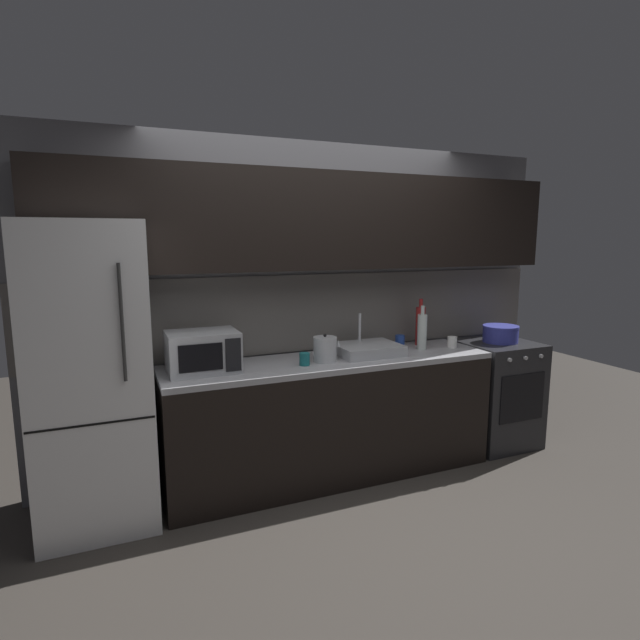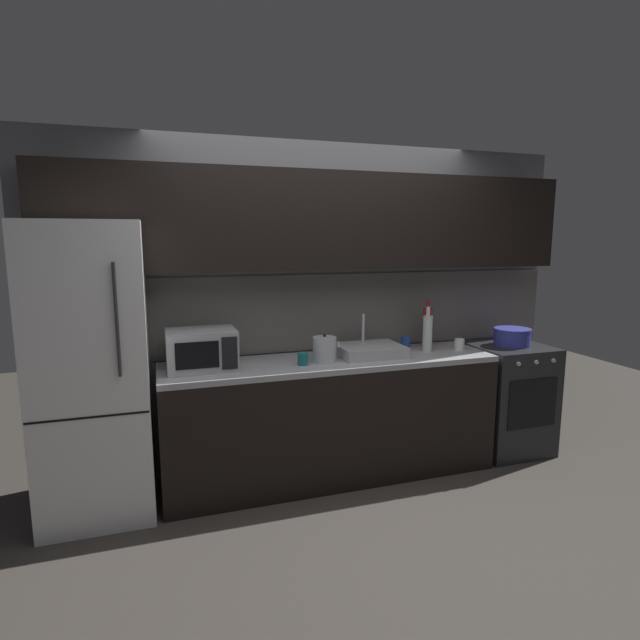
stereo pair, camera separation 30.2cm
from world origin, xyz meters
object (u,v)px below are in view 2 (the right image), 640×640
Objects in this scene: mug_blue at (406,342)px; cooking_pot at (512,337)px; refrigerator at (93,372)px; mug_teal at (303,359)px; microwave at (202,349)px; mug_white at (459,344)px; wine_bottle_clear at (427,333)px; oven_range at (507,398)px; wine_bottle_red at (427,327)px; kettle at (325,349)px.

mug_blue is 0.32× the size of cooking_pot.
mug_teal is (1.36, -0.09, 0.00)m from refrigerator.
mug_white is at bearing -0.83° from microwave.
mug_white is (0.27, -0.03, -0.10)m from wine_bottle_clear.
refrigerator is at bearing -178.45° from microwave.
oven_range is at bearing -0.45° from microwave.
cooking_pot is (0.70, -0.17, -0.09)m from wine_bottle_red.
mug_teal is (-0.18, -0.05, -0.05)m from kettle.
kettle is 0.58× the size of wine_bottle_clear.
wine_bottle_clear reaches higher than mug_white.
mug_teal is at bearing -177.06° from oven_range.
refrigerator is at bearing -175.55° from mug_blue.
wine_bottle_clear reaches higher than cooking_pot.
kettle is at bearing -175.44° from wine_bottle_clear.
wine_bottle_red reaches higher than oven_range.
kettle is 2.17× the size of mug_blue.
cooking_pot is (0.89, -0.18, 0.02)m from mug_blue.
wine_bottle_clear is at bearing -55.95° from mug_blue.
mug_teal is at bearing -173.59° from wine_bottle_clear.
kettle reaches higher than mug_teal.
wine_bottle_clear is (2.41, 0.02, 0.11)m from refrigerator.
refrigerator reaches higher than mug_blue.
microwave reaches higher than mug_white.
wine_bottle_red is 1.30× the size of cooking_pot.
wine_bottle_red reaches higher than mug_white.
oven_range is 4.41× the size of kettle.
wine_bottle_red reaches higher than wine_bottle_clear.
kettle is 0.88m from wine_bottle_clear.
wine_bottle_clear is (0.87, 0.07, 0.06)m from kettle.
microwave is at bearing -174.35° from mug_blue.
kettle is 0.80m from mug_blue.
oven_range is at bearing -175.28° from cooking_pot.
refrigerator is at bearing -179.44° from wine_bottle_clear.
refrigerator reaches higher than wine_bottle_clear.
cooking_pot is at bearing 1.60° from kettle.
kettle is (0.86, -0.06, -0.04)m from microwave.
microwave is 1.31× the size of wine_bottle_clear.
kettle is at bearing -4.31° from microwave.
mug_white is 0.51m from cooking_pot.
wine_bottle_clear is at bearing 178.29° from cooking_pot.
mug_teal is (-1.32, -0.08, 0.00)m from mug_white.
cooking_pot is at bearing -13.42° from wine_bottle_red.
refrigerator is at bearing -176.15° from wine_bottle_red.
kettle reaches higher than oven_range.
wine_bottle_red reaches higher than kettle.
oven_range is at bearing -0.02° from refrigerator.
refrigerator is 2.41m from wine_bottle_clear.
oven_range is at bearing 1.57° from kettle.
microwave is at bearing 179.58° from cooking_pot.
cooking_pot is at bearing 4.72° from oven_range.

